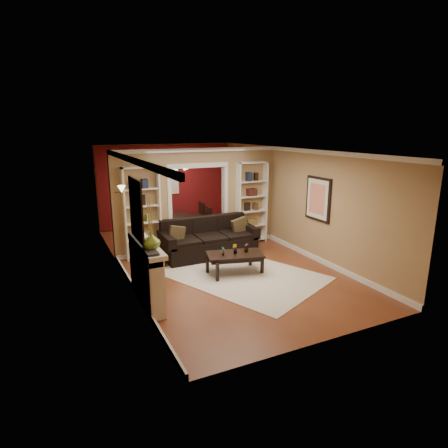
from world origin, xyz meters
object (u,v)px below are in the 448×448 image
sofa (209,238)px  bookshelf_right (251,203)px  fireplace (147,273)px  coffee_table (235,263)px  bookshelf_left (142,213)px  dining_table (182,225)px

sofa → bookshelf_right: bookshelf_right is taller
fireplace → bookshelf_right: bearing=34.8°
sofa → bookshelf_right: 1.79m
coffee_table → bookshelf_right: (1.51, 1.94, 0.92)m
coffee_table → fireplace: 2.23m
bookshelf_left → bookshelf_right: 3.10m
bookshelf_left → dining_table: 2.49m
bookshelf_right → dining_table: size_ratio=1.48×
sofa → coffee_table: bearing=-88.3°
dining_table → fireplace: bearing=153.2°
coffee_table → bookshelf_right: 2.63m
coffee_table → dining_table: size_ratio=0.79×
bookshelf_left → bookshelf_right: size_ratio=1.00×
bookshelf_left → sofa: bearing=-20.5°
fireplace → dining_table: fireplace is taller
dining_table → bookshelf_left: bearing=136.7°
bookshelf_right → fireplace: (-3.64, -2.53, -0.57)m
fireplace → coffee_table: bearing=15.5°
bookshelf_left → coffee_table: bearing=-50.7°
bookshelf_left → dining_table: size_ratio=1.48×
bookshelf_left → bookshelf_right: bearing=0.0°
bookshelf_right → fireplace: 4.47m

